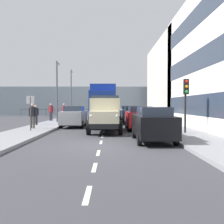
{
  "coord_description": "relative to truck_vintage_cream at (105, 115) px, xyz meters",
  "views": [
    {
      "loc": [
        -0.47,
        11.29,
        1.82
      ],
      "look_at": [
        -0.57,
        -7.42,
        1.3
      ],
      "focal_mm": 40.7,
      "sensor_mm": 36.0,
      "label": 1
    }
  ],
  "objects": [
    {
      "name": "lamp_post_promenade",
      "position": [
        4.95,
        -8.65,
        2.59
      ],
      "size": [
        0.32,
        1.14,
        6.03
      ],
      "color": "#59595B",
      "rests_on": "sidewalk_right"
    },
    {
      "name": "building_far_block",
      "position": [
        -10.07,
        -15.63,
        3.69
      ],
      "size": [
        7.78,
        15.96,
        9.73
      ],
      "color": "beige",
      "rests_on": "ground_plane"
    },
    {
      "name": "car_black_kerbside_near",
      "position": [
        -2.47,
        4.14,
        -0.28
      ],
      "size": [
        1.81,
        4.2,
        1.72
      ],
      "color": "black",
      "rests_on": "ground_plane"
    },
    {
      "name": "pedestrian_couple_b",
      "position": [
        5.2,
        -1.41,
        0.02
      ],
      "size": [
        0.53,
        0.34,
        1.77
      ],
      "color": "#4C473D",
      "rests_on": "sidewalk_right"
    },
    {
      "name": "sidewalk_left",
      "position": [
        -4.8,
        -4.13,
        -1.1
      ],
      "size": [
        2.76,
        41.24,
        0.15
      ],
      "primitive_type": "cube",
      "color": "gray",
      "rests_on": "ground_plane"
    },
    {
      "name": "pedestrian_in_dark_coat",
      "position": [
        5.92,
        -4.59,
        -0.05
      ],
      "size": [
        0.53,
        0.34,
        1.67
      ],
      "color": "black",
      "rests_on": "sidewalk_right"
    },
    {
      "name": "car_teal_kerbside_2",
      "position": [
        -2.47,
        -8.13,
        -0.28
      ],
      "size": [
        1.81,
        4.16,
        1.72
      ],
      "color": "#1E6670",
      "rests_on": "ground_plane"
    },
    {
      "name": "car_silver_oppositeside_0",
      "position": [
        2.66,
        -4.25,
        -0.28
      ],
      "size": [
        1.84,
        4.29,
        1.72
      ],
      "color": "#B7BABF",
      "rests_on": "ground_plane"
    },
    {
      "name": "road_centreline_markings",
      "position": [
        0.09,
        -3.17,
        -1.17
      ],
      "size": [
        0.12,
        36.39,
        0.01
      ],
      "color": "silver",
      "rests_on": "ground_plane"
    },
    {
      "name": "lorry_cargo_blue",
      "position": [
        0.38,
        -9.62,
        0.9
      ],
      "size": [
        2.58,
        8.2,
        3.87
      ],
      "color": "#193899",
      "rests_on": "ground_plane"
    },
    {
      "name": "sea_horizon",
      "position": [
        0.09,
        -27.75,
        1.32
      ],
      "size": [
        80.0,
        0.8,
        5.0
      ],
      "primitive_type": "cube",
      "color": "#84939E",
      "rests_on": "ground_plane"
    },
    {
      "name": "street_sign",
      "position": [
        4.82,
        0.25,
        0.5
      ],
      "size": [
        0.5,
        0.07,
        2.25
      ],
      "color": "#4C4C4C",
      "rests_on": "sidewalk_right"
    },
    {
      "name": "seawall_railing",
      "position": [
        0.09,
        -24.15,
        -0.26
      ],
      "size": [
        28.08,
        0.08,
        1.2
      ],
      "color": "#4C5156",
      "rests_on": "ground_plane"
    },
    {
      "name": "sidewalk_right",
      "position": [
        4.99,
        -4.13,
        -1.1
      ],
      "size": [
        2.76,
        41.24,
        0.15
      ],
      "primitive_type": "cube",
      "color": "gray",
      "rests_on": "ground_plane"
    },
    {
      "name": "car_red_kerbside_1",
      "position": [
        -2.47,
        -1.95,
        -0.28
      ],
      "size": [
        1.91,
        4.44,
        1.72
      ],
      "color": "#B21E1E",
      "rests_on": "ground_plane"
    },
    {
      "name": "truck_vintage_cream",
      "position": [
        0.0,
        0.0,
        0.0
      ],
      "size": [
        2.17,
        5.64,
        2.43
      ],
      "color": "black",
      "rests_on": "ground_plane"
    },
    {
      "name": "lamp_post_far",
      "position": [
        4.98,
        -17.92,
        2.82
      ],
      "size": [
        0.32,
        1.14,
        6.47
      ],
      "color": "#59595B",
      "rests_on": "sidewalk_right"
    },
    {
      "name": "car_white_kerbside_3",
      "position": [
        -2.47,
        -14.18,
        -0.28
      ],
      "size": [
        1.93,
        4.54,
        1.72
      ],
      "color": "white",
      "rests_on": "ground_plane"
    },
    {
      "name": "ground_plane",
      "position": [
        0.09,
        -4.13,
        -1.18
      ],
      "size": [
        80.0,
        80.0,
        0.0
      ],
      "primitive_type": "plane",
      "color": "#38383D"
    },
    {
      "name": "pedestrian_couple_a",
      "position": [
        4.88,
        -13.1,
        -0.08
      ],
      "size": [
        0.53,
        0.34,
        1.61
      ],
      "color": "#383342",
      "rests_on": "sidewalk_right"
    },
    {
      "name": "pedestrian_by_lamp",
      "position": [
        5.95,
        -10.16,
        0.06
      ],
      "size": [
        0.53,
        0.34,
        1.83
      ],
      "color": "#383342",
      "rests_on": "sidewalk_right"
    },
    {
      "name": "traffic_light_near",
      "position": [
        -4.85,
        1.61,
        1.29
      ],
      "size": [
        0.28,
        0.41,
        3.2
      ],
      "color": "black",
      "rests_on": "sidewalk_left"
    },
    {
      "name": "pedestrian_with_bag",
      "position": [
        4.08,
        -7.57,
        0.04
      ],
      "size": [
        0.53,
        0.34,
        1.81
      ],
      "color": "black",
      "rests_on": "sidewalk_right"
    }
  ]
}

